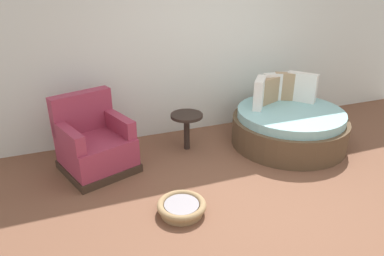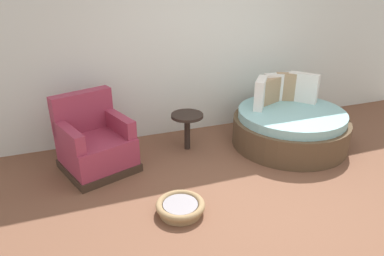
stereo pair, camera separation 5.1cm
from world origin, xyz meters
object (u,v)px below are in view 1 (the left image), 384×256
at_px(pet_basket, 182,207).
at_px(side_table, 187,121).
at_px(red_armchair, 94,145).
at_px(round_daybed, 288,124).

height_order(pet_basket, side_table, side_table).
bearing_deg(red_armchair, round_daybed, -4.90).
distance_m(round_daybed, side_table, 1.47).
relative_size(round_daybed, pet_basket, 3.17).
bearing_deg(pet_basket, side_table, 67.87).
xyz_separation_m(round_daybed, pet_basket, (-1.98, -1.02, -0.21)).
bearing_deg(side_table, pet_basket, -112.13).
bearing_deg(pet_basket, round_daybed, 27.27).
height_order(round_daybed, pet_basket, round_daybed).
xyz_separation_m(red_armchair, side_table, (1.25, 0.10, 0.10)).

